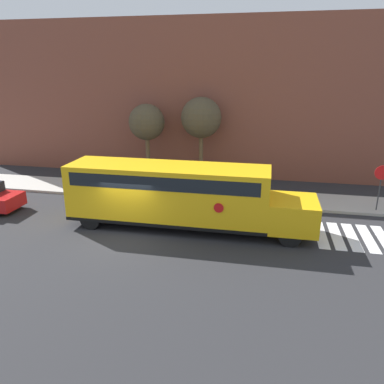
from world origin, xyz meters
TOP-DOWN VIEW (x-y plane):
  - ground_plane at (0.00, 0.00)m, footprint 60.00×60.00m
  - sidewalk_strip at (0.00, 6.50)m, footprint 44.00×3.00m
  - building_backdrop at (0.00, 13.00)m, footprint 32.00×4.00m
  - crosswalk_stripes at (11.12, 2.00)m, footprint 4.70×3.20m
  - school_bus at (2.15, 1.48)m, footprint 11.92×2.57m
  - stop_sign at (12.34, 5.63)m, footprint 0.78×0.10m
  - tree_near_sidewalk at (-1.93, 9.31)m, footprint 2.46×2.46m
  - tree_far_sidewalk at (1.77, 9.74)m, footprint 2.73×2.73m

SIDE VIEW (x-z plane):
  - ground_plane at x=0.00m, z-range 0.00..0.00m
  - crosswalk_stripes at x=11.12m, z-range 0.00..0.01m
  - sidewalk_strip at x=0.00m, z-range 0.00..0.15m
  - school_bus at x=2.15m, z-range 0.22..3.35m
  - stop_sign at x=12.34m, z-range 0.46..3.13m
  - tree_near_sidewalk at x=-1.93m, z-range 1.38..6.69m
  - tree_far_sidewalk at x=1.77m, z-range 1.49..7.27m
  - building_backdrop at x=0.00m, z-range 0.00..10.93m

